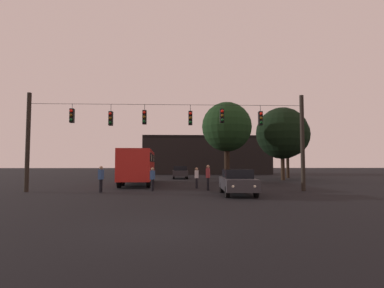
% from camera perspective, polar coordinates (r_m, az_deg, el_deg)
% --- Properties ---
extents(ground_plane, '(168.00, 168.00, 0.00)m').
position_cam_1_polar(ground_plane, '(33.28, -3.78, -6.87)').
color(ground_plane, black).
rests_on(ground_plane, ground).
extents(overhead_signal_span, '(18.81, 0.44, 6.60)m').
position_cam_1_polar(overhead_signal_span, '(20.53, -4.63, 2.14)').
color(overhead_signal_span, black).
rests_on(overhead_signal_span, ground).
extents(city_bus, '(3.06, 11.11, 3.00)m').
position_cam_1_polar(city_bus, '(27.98, -10.02, -3.62)').
color(city_bus, '#B21E19').
rests_on(city_bus, ground).
extents(car_near_right, '(1.95, 4.39, 1.52)m').
position_cam_1_polar(car_near_right, '(18.47, 8.56, -6.99)').
color(car_near_right, '#2D2D33').
rests_on(car_near_right, ground).
extents(car_far_left, '(1.89, 4.37, 1.52)m').
position_cam_1_polar(car_far_left, '(37.38, -2.26, -5.30)').
color(car_far_left, '#2D2D33').
rests_on(car_far_left, ground).
extents(pedestrian_crossing_left, '(0.32, 0.41, 1.70)m').
position_cam_1_polar(pedestrian_crossing_left, '(20.60, -16.78, -6.06)').
color(pedestrian_crossing_left, black).
rests_on(pedestrian_crossing_left, ground).
extents(pedestrian_crossing_center, '(0.33, 0.41, 1.77)m').
position_cam_1_polar(pedestrian_crossing_center, '(21.23, 3.03, -6.01)').
color(pedestrian_crossing_center, black).
rests_on(pedestrian_crossing_center, ground).
extents(pedestrian_crossing_right, '(0.33, 0.41, 1.60)m').
position_cam_1_polar(pedestrian_crossing_right, '(20.82, -7.45, -6.33)').
color(pedestrian_crossing_right, black).
rests_on(pedestrian_crossing_right, ground).
extents(pedestrian_near_bus, '(0.32, 0.41, 1.56)m').
position_cam_1_polar(pedestrian_near_bus, '(22.81, 0.87, -6.18)').
color(pedestrian_near_bus, black).
rests_on(pedestrian_near_bus, ground).
extents(corner_building, '(21.52, 9.27, 6.50)m').
position_cam_1_polar(corner_building, '(54.19, 2.60, -2.18)').
color(corner_building, black).
rests_on(corner_building, ground).
extents(tree_left_silhouette, '(5.03, 5.03, 8.09)m').
position_cam_1_polar(tree_left_silhouette, '(30.92, 6.56, 3.17)').
color(tree_left_silhouette, black).
rests_on(tree_left_silhouette, ground).
extents(tree_behind_building, '(5.78, 5.78, 8.14)m').
position_cam_1_polar(tree_behind_building, '(35.39, 16.62, 1.95)').
color(tree_behind_building, '#2D2116').
rests_on(tree_behind_building, ground).
extents(tree_right_far, '(5.70, 5.70, 8.39)m').
position_cam_1_polar(tree_right_far, '(40.83, 17.49, 1.66)').
color(tree_right_far, '#2D2116').
rests_on(tree_right_far, ground).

